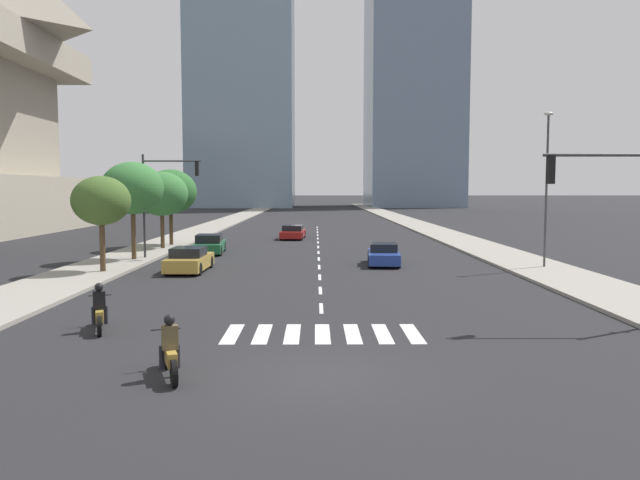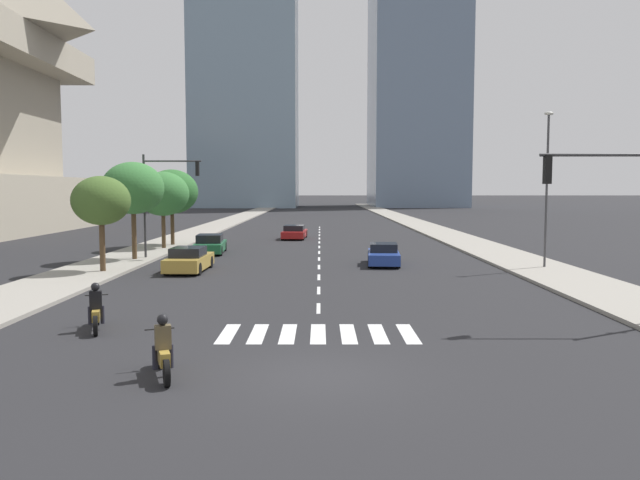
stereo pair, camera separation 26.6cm
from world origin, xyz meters
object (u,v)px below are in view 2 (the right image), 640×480
object	(u,v)px
motorcycle_lead	(97,311)
sedan_blue_0	(385,255)
sedan_gold_3	(190,260)
traffic_signal_far	(166,188)
street_lamp_east	(548,178)
sedan_red_2	(296,232)
street_tree_fourth	(173,192)
sedan_green_1	(211,245)
traffic_signal_near	(620,199)
street_tree_third	(164,194)
street_tree_nearest	(102,201)
motorcycle_trailing	(164,352)
street_tree_second	(134,188)

from	to	relation	value
motorcycle_lead	sedan_blue_0	size ratio (longest dim) A/B	0.49
sedan_gold_3	traffic_signal_far	bearing A→B (deg)	26.28
sedan_blue_0	street_lamp_east	size ratio (longest dim) A/B	0.53
sedan_red_2	street_tree_fourth	bearing A→B (deg)	132.24
sedan_green_1	traffic_signal_near	bearing A→B (deg)	-146.52
sedan_green_1	sedan_gold_3	size ratio (longest dim) A/B	1.02
sedan_blue_0	street_tree_third	size ratio (longest dim) A/B	0.81
sedan_blue_0	sedan_gold_3	size ratio (longest dim) A/B	0.96
sedan_green_1	street_lamp_east	bearing A→B (deg)	-116.85
sedan_blue_0	traffic_signal_far	bearing A→B (deg)	-97.01
motorcycle_lead	street_tree_nearest	xyz separation A→B (m)	(-4.23, 12.78, 3.14)
motorcycle_lead	sedan_green_1	distance (m)	22.85
traffic_signal_near	street_lamp_east	world-z (taller)	street_lamp_east
sedan_red_2	traffic_signal_near	world-z (taller)	traffic_signal_near
street_lamp_east	sedan_green_1	bearing A→B (deg)	156.77
motorcycle_trailing	street_lamp_east	size ratio (longest dim) A/B	0.25
sedan_blue_0	street_tree_second	bearing A→B (deg)	-92.23
street_lamp_east	street_tree_nearest	bearing A→B (deg)	-175.80
motorcycle_lead	street_tree_fourth	distance (m)	28.49
traffic_signal_far	street_tree_third	distance (m)	6.32
sedan_red_2	street_tree_fourth	size ratio (longest dim) A/B	0.85
street_tree_fourth	sedan_red_2	bearing A→B (deg)	39.07
street_lamp_east	sedan_blue_0	bearing A→B (deg)	166.11
sedan_gold_3	sedan_red_2	bearing A→B (deg)	-11.23
street_tree_nearest	sedan_red_2	bearing A→B (deg)	68.36
sedan_gold_3	street_tree_third	xyz separation A→B (m)	(-4.21, 11.57, 3.37)
sedan_gold_3	street_tree_second	bearing A→B (deg)	43.88
sedan_blue_0	sedan_green_1	bearing A→B (deg)	-115.38
street_tree_fourth	motorcycle_lead	bearing A→B (deg)	-81.39
sedan_red_2	traffic_signal_far	size ratio (longest dim) A/B	0.76
sedan_gold_3	traffic_signal_far	world-z (taller)	traffic_signal_far
sedan_green_1	street_tree_third	size ratio (longest dim) A/B	0.86
street_lamp_east	street_tree_second	world-z (taller)	street_lamp_east
motorcycle_lead	street_tree_nearest	distance (m)	13.83
sedan_blue_0	sedan_gold_3	distance (m)	10.90
sedan_green_1	traffic_signal_near	distance (m)	27.96
sedan_blue_0	traffic_signal_near	distance (m)	17.22
motorcycle_trailing	street_tree_third	distance (m)	31.15
motorcycle_lead	traffic_signal_far	xyz separation A→B (m)	(-2.60, 19.19, 3.78)
street_tree_fourth	sedan_green_1	bearing A→B (deg)	-53.98
motorcycle_lead	traffic_signal_near	bearing A→B (deg)	-105.42
motorcycle_trailing	street_tree_third	size ratio (longest dim) A/B	0.38
sedan_red_2	motorcycle_trailing	bearing A→B (deg)	-178.85
sedan_green_1	sedan_blue_0	bearing A→B (deg)	-123.26
sedan_green_1	street_lamp_east	world-z (taller)	street_lamp_east
motorcycle_trailing	street_tree_nearest	xyz separation A→B (m)	(-7.48, 17.56, 3.14)
sedan_blue_0	street_tree_fourth	bearing A→B (deg)	-123.43
motorcycle_trailing	sedan_blue_0	bearing A→B (deg)	-38.39
traffic_signal_far	street_lamp_east	bearing A→B (deg)	-12.31
street_lamp_east	traffic_signal_far	bearing A→B (deg)	167.69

